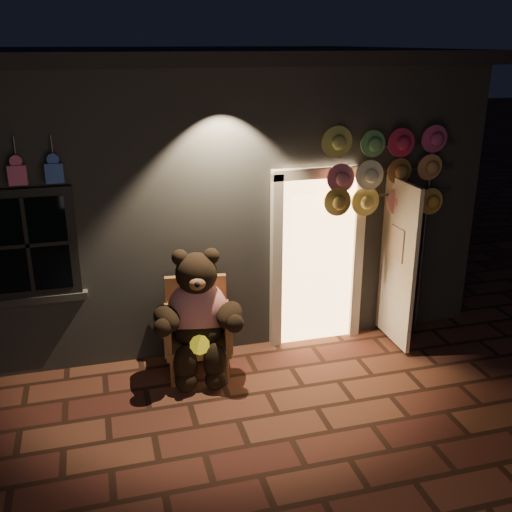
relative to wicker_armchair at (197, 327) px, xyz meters
name	(u,v)px	position (x,y,z in m)	size (l,w,h in m)	color
ground	(238,420)	(0.19, -1.11, -0.53)	(60.00, 60.00, 0.00)	brown
shop_building	(174,170)	(0.20, 2.88, 1.21)	(7.30, 5.95, 3.51)	slate
wicker_armchair	(197,327)	(0.00, 0.00, 0.00)	(0.81, 0.75, 1.06)	#945A39
teddy_bear	(198,315)	(-0.01, -0.14, 0.20)	(1.06, 0.88, 1.47)	red
hat_rack	(387,174)	(2.30, 0.16, 1.58)	(1.69, 0.22, 2.63)	#59595E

